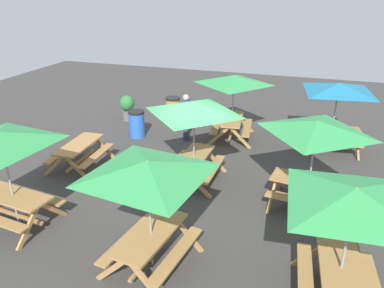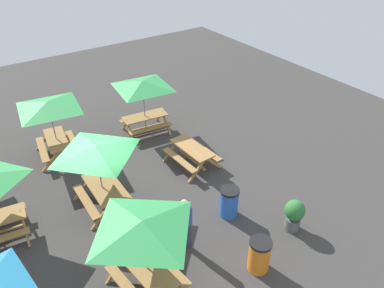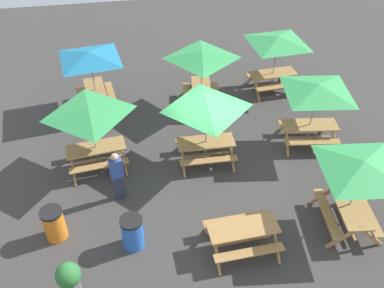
{
  "view_description": "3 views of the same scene",
  "coord_description": "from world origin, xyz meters",
  "px_view_note": "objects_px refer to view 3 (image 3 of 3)",
  "views": [
    {
      "loc": [
        8.74,
        2.85,
        5.17
      ],
      "look_at": [
        -0.69,
        -0.23,
        0.9
      ],
      "focal_mm": 35.0,
      "sensor_mm": 36.0,
      "label": 1
    },
    {
      "loc": [
        -9.1,
        2.75,
        8.15
      ],
      "look_at": [
        0.04,
        -3.55,
        0.9
      ],
      "focal_mm": 35.0,
      "sensor_mm": 36.0,
      "label": 2
    },
    {
      "loc": [
        -2.44,
        -10.2,
        9.21
      ],
      "look_at": [
        -0.69,
        -0.23,
        0.9
      ],
      "focal_mm": 40.0,
      "sensor_mm": 36.0,
      "label": 3
    }
  ],
  "objects_px": {
    "picnic_table_5": "(90,60)",
    "person_standing": "(117,175)",
    "picnic_table_6": "(202,59)",
    "picnic_table_3": "(277,44)",
    "picnic_table_2": "(90,115)",
    "trash_bin_orange": "(54,224)",
    "potted_plant_0": "(69,278)",
    "picnic_table_1": "(243,232)",
    "trash_bin_blue": "(132,232)",
    "picnic_table_7": "(207,109)",
    "picnic_table_0": "(362,170)",
    "picnic_table_4": "(317,93)"
  },
  "relations": [
    {
      "from": "picnic_table_5",
      "to": "picnic_table_6",
      "type": "distance_m",
      "value": 3.92
    },
    {
      "from": "picnic_table_3",
      "to": "picnic_table_6",
      "type": "relative_size",
      "value": 1.21
    },
    {
      "from": "picnic_table_0",
      "to": "picnic_table_4",
      "type": "xyz_separation_m",
      "value": [
        0.32,
        3.55,
        0.0
      ]
    },
    {
      "from": "picnic_table_5",
      "to": "person_standing",
      "type": "relative_size",
      "value": 1.68
    },
    {
      "from": "picnic_table_1",
      "to": "picnic_table_5",
      "type": "height_order",
      "value": "picnic_table_5"
    },
    {
      "from": "picnic_table_0",
      "to": "trash_bin_blue",
      "type": "relative_size",
      "value": 2.87
    },
    {
      "from": "trash_bin_orange",
      "to": "person_standing",
      "type": "xyz_separation_m",
      "value": [
        1.73,
        1.15,
        0.39
      ]
    },
    {
      "from": "picnic_table_1",
      "to": "picnic_table_7",
      "type": "distance_m",
      "value": 3.82
    },
    {
      "from": "trash_bin_orange",
      "to": "person_standing",
      "type": "distance_m",
      "value": 2.12
    },
    {
      "from": "picnic_table_7",
      "to": "person_standing",
      "type": "bearing_deg",
      "value": -155.75
    },
    {
      "from": "potted_plant_0",
      "to": "picnic_table_0",
      "type": "bearing_deg",
      "value": 6.86
    },
    {
      "from": "picnic_table_6",
      "to": "picnic_table_7",
      "type": "xyz_separation_m",
      "value": [
        -0.45,
        -3.1,
        0.0
      ]
    },
    {
      "from": "person_standing",
      "to": "picnic_table_2",
      "type": "bearing_deg",
      "value": 99.3
    },
    {
      "from": "picnic_table_0",
      "to": "picnic_table_5",
      "type": "relative_size",
      "value": 1.0
    },
    {
      "from": "picnic_table_4",
      "to": "trash_bin_blue",
      "type": "relative_size",
      "value": 2.86
    },
    {
      "from": "person_standing",
      "to": "picnic_table_7",
      "type": "bearing_deg",
      "value": 10.11
    },
    {
      "from": "person_standing",
      "to": "picnic_table_6",
      "type": "bearing_deg",
      "value": 39.91
    },
    {
      "from": "picnic_table_3",
      "to": "picnic_table_7",
      "type": "distance_m",
      "value": 5.07
    },
    {
      "from": "picnic_table_0",
      "to": "picnic_table_4",
      "type": "relative_size",
      "value": 1.0
    },
    {
      "from": "trash_bin_blue",
      "to": "picnic_table_2",
      "type": "bearing_deg",
      "value": 105.08
    },
    {
      "from": "picnic_table_2",
      "to": "potted_plant_0",
      "type": "height_order",
      "value": "picnic_table_2"
    },
    {
      "from": "potted_plant_0",
      "to": "person_standing",
      "type": "bearing_deg",
      "value": 67.06
    },
    {
      "from": "picnic_table_3",
      "to": "trash_bin_orange",
      "type": "height_order",
      "value": "picnic_table_3"
    },
    {
      "from": "picnic_table_4",
      "to": "picnic_table_6",
      "type": "bearing_deg",
      "value": 145.87
    },
    {
      "from": "picnic_table_5",
      "to": "picnic_table_7",
      "type": "xyz_separation_m",
      "value": [
        3.42,
        -3.69,
        0.0
      ]
    },
    {
      "from": "picnic_table_0",
      "to": "picnic_table_2",
      "type": "xyz_separation_m",
      "value": [
        -6.67,
        3.59,
        0.0
      ]
    },
    {
      "from": "trash_bin_orange",
      "to": "potted_plant_0",
      "type": "bearing_deg",
      "value": -75.05
    },
    {
      "from": "picnic_table_7",
      "to": "person_standing",
      "type": "distance_m",
      "value": 3.23
    },
    {
      "from": "trash_bin_orange",
      "to": "person_standing",
      "type": "relative_size",
      "value": 0.59
    },
    {
      "from": "picnic_table_2",
      "to": "trash_bin_blue",
      "type": "height_order",
      "value": "picnic_table_2"
    },
    {
      "from": "picnic_table_1",
      "to": "picnic_table_3",
      "type": "height_order",
      "value": "picnic_table_3"
    },
    {
      "from": "picnic_table_3",
      "to": "trash_bin_orange",
      "type": "bearing_deg",
      "value": -146.91
    },
    {
      "from": "potted_plant_0",
      "to": "person_standing",
      "type": "xyz_separation_m",
      "value": [
        1.25,
        2.96,
        0.3
      ]
    },
    {
      "from": "picnic_table_1",
      "to": "picnic_table_4",
      "type": "height_order",
      "value": "picnic_table_4"
    },
    {
      "from": "picnic_table_1",
      "to": "picnic_table_3",
      "type": "bearing_deg",
      "value": 63.61
    },
    {
      "from": "picnic_table_6",
      "to": "picnic_table_7",
      "type": "bearing_deg",
      "value": 179.97
    },
    {
      "from": "picnic_table_0",
      "to": "picnic_table_1",
      "type": "relative_size",
      "value": 1.51
    },
    {
      "from": "trash_bin_blue",
      "to": "person_standing",
      "type": "distance_m",
      "value": 1.86
    },
    {
      "from": "picnic_table_2",
      "to": "picnic_table_4",
      "type": "height_order",
      "value": "same"
    },
    {
      "from": "picnic_table_1",
      "to": "trash_bin_blue",
      "type": "relative_size",
      "value": 1.9
    },
    {
      "from": "potted_plant_0",
      "to": "picnic_table_1",
      "type": "bearing_deg",
      "value": 8.1
    },
    {
      "from": "picnic_table_7",
      "to": "person_standing",
      "type": "relative_size",
      "value": 1.4
    },
    {
      "from": "picnic_table_3",
      "to": "trash_bin_blue",
      "type": "distance_m",
      "value": 9.1
    },
    {
      "from": "picnic_table_6",
      "to": "picnic_table_7",
      "type": "height_order",
      "value": "same"
    },
    {
      "from": "picnic_table_0",
      "to": "trash_bin_blue",
      "type": "xyz_separation_m",
      "value": [
        -5.78,
        0.28,
        -1.49
      ]
    },
    {
      "from": "picnic_table_2",
      "to": "picnic_table_0",
      "type": "bearing_deg",
      "value": -34.86
    },
    {
      "from": "picnic_table_7",
      "to": "picnic_table_0",
      "type": "bearing_deg",
      "value": -43.85
    },
    {
      "from": "picnic_table_1",
      "to": "person_standing",
      "type": "height_order",
      "value": "person_standing"
    },
    {
      "from": "picnic_table_1",
      "to": "trash_bin_orange",
      "type": "xyz_separation_m",
      "value": [
        -4.78,
        1.19,
        -0.07
      ]
    },
    {
      "from": "trash_bin_blue",
      "to": "picnic_table_0",
      "type": "bearing_deg",
      "value": -2.79
    }
  ]
}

